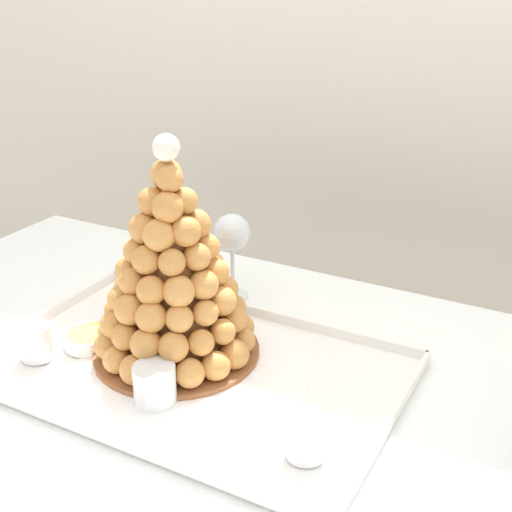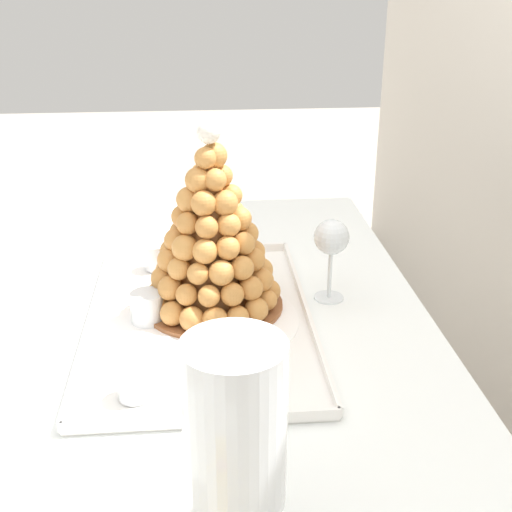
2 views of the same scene
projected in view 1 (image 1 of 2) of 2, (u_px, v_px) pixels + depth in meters
backdrop_wall at (453, 11)px, 1.65m from camera, size 4.80×0.10×2.50m
buffet_table at (267, 426)px, 1.10m from camera, size 1.66×0.83×0.76m
serving_tray at (192, 370)px, 1.08m from camera, size 0.65×0.42×0.02m
croquembouche at (173, 274)px, 1.07m from camera, size 0.27×0.27×0.37m
dessert_cup_left at (37, 343)px, 1.10m from camera, size 0.05×0.05×0.06m
dessert_cup_mid_left at (155, 385)px, 0.99m from camera, size 0.06×0.06×0.06m
dessert_cup_centre at (306, 442)px, 0.88m from camera, size 0.05×0.05×0.05m
creme_brulee_ramekin at (89, 338)px, 1.14m from camera, size 0.08×0.08×0.02m
wine_glass at (232, 235)px, 1.28m from camera, size 0.07×0.07×0.17m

